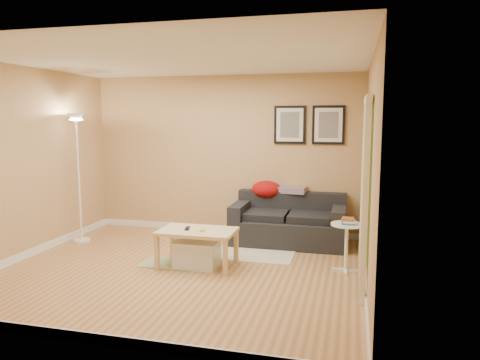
{
  "coord_description": "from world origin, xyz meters",
  "views": [
    {
      "loc": [
        2.07,
        -5.19,
        1.89
      ],
      "look_at": [
        0.55,
        0.85,
        1.05
      ],
      "focal_mm": 33.86,
      "sensor_mm": 36.0,
      "label": 1
    }
  ],
  "objects_px": {
    "storage_bin": "(197,253)",
    "side_table": "(346,247)",
    "coffee_table": "(197,248)",
    "floor_lamp": "(79,182)",
    "sofa": "(288,219)",
    "book_stack": "(348,221)"
  },
  "relations": [
    {
      "from": "sofa",
      "to": "book_stack",
      "type": "xyz_separation_m",
      "value": [
        0.9,
        -1.08,
        0.27
      ]
    },
    {
      "from": "storage_bin",
      "to": "side_table",
      "type": "distance_m",
      "value": 1.89
    },
    {
      "from": "coffee_table",
      "to": "book_stack",
      "type": "xyz_separation_m",
      "value": [
        1.88,
        0.3,
        0.4
      ]
    },
    {
      "from": "sofa",
      "to": "floor_lamp",
      "type": "distance_m",
      "value": 3.26
    },
    {
      "from": "coffee_table",
      "to": "side_table",
      "type": "relative_size",
      "value": 1.6
    },
    {
      "from": "storage_bin",
      "to": "floor_lamp",
      "type": "xyz_separation_m",
      "value": [
        -2.16,
        0.71,
        0.77
      ]
    },
    {
      "from": "sofa",
      "to": "side_table",
      "type": "distance_m",
      "value": 1.4
    },
    {
      "from": "coffee_table",
      "to": "storage_bin",
      "type": "bearing_deg",
      "value": -157.92
    },
    {
      "from": "coffee_table",
      "to": "floor_lamp",
      "type": "distance_m",
      "value": 2.38
    },
    {
      "from": "sofa",
      "to": "book_stack",
      "type": "bearing_deg",
      "value": -50.32
    },
    {
      "from": "sofa",
      "to": "side_table",
      "type": "bearing_deg",
      "value": -51.12
    },
    {
      "from": "coffee_table",
      "to": "storage_bin",
      "type": "distance_m",
      "value": 0.07
    },
    {
      "from": "side_table",
      "to": "book_stack",
      "type": "height_order",
      "value": "book_stack"
    },
    {
      "from": "sofa",
      "to": "coffee_table",
      "type": "relative_size",
      "value": 1.75
    },
    {
      "from": "coffee_table",
      "to": "book_stack",
      "type": "relative_size",
      "value": 4.44
    },
    {
      "from": "book_stack",
      "to": "side_table",
      "type": "bearing_deg",
      "value": -128.88
    },
    {
      "from": "sofa",
      "to": "book_stack",
      "type": "relative_size",
      "value": 7.77
    },
    {
      "from": "sofa",
      "to": "coffee_table",
      "type": "xyz_separation_m",
      "value": [
        -0.98,
        -1.38,
        -0.13
      ]
    },
    {
      "from": "sofa",
      "to": "storage_bin",
      "type": "distance_m",
      "value": 1.71
    },
    {
      "from": "book_stack",
      "to": "sofa",
      "type": "bearing_deg",
      "value": 151.57
    },
    {
      "from": "coffee_table",
      "to": "side_table",
      "type": "bearing_deg",
      "value": 26.31
    },
    {
      "from": "storage_bin",
      "to": "book_stack",
      "type": "height_order",
      "value": "book_stack"
    }
  ]
}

